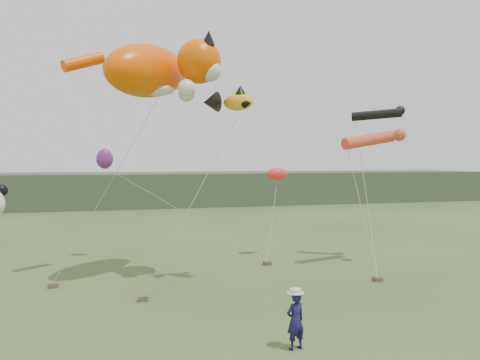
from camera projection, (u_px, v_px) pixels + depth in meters
name	position (u px, v px, depth m)	size (l,w,h in m)	color
ground	(248.00, 328.00, 15.61)	(120.00, 120.00, 0.00)	#385123
headland	(126.00, 190.00, 57.90)	(90.00, 13.00, 4.00)	#2D3D28
festival_attendant	(295.00, 321.00, 13.84)	(0.63, 0.41, 1.73)	#161246
sandbag_anchors	(174.00, 286.00, 20.42)	(17.83, 5.83, 0.20)	brown
cat_kite	(159.00, 70.00, 21.60)	(7.17, 5.85, 3.23)	#F45300
fish_kite	(228.00, 102.00, 20.71)	(2.49, 1.65, 1.20)	#F4A31C
tube_kites	(377.00, 130.00, 25.18)	(4.34, 3.01, 2.50)	black
misc_kites	(191.00, 166.00, 26.70)	(10.72, 2.46, 1.80)	red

